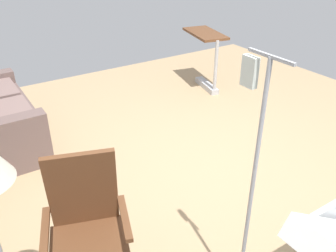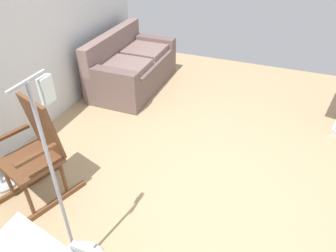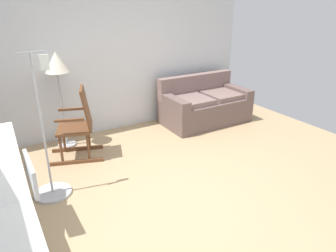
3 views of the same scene
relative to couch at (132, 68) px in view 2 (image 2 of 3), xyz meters
The scene contains 4 objects.
ground_plane 2.50m from the couch, 134.40° to the right, with size 6.68×6.68×0.00m, color tan.
couch is the anchor object (origin of this frame).
rocking_chair 2.44m from the couch, behind, with size 0.87×0.69×1.05m.
iv_pole 3.17m from the couch, 161.34° to the right, with size 0.44×0.44×1.69m.
Camera 2 is at (-2.37, -0.45, 2.41)m, focal length 33.74 mm.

